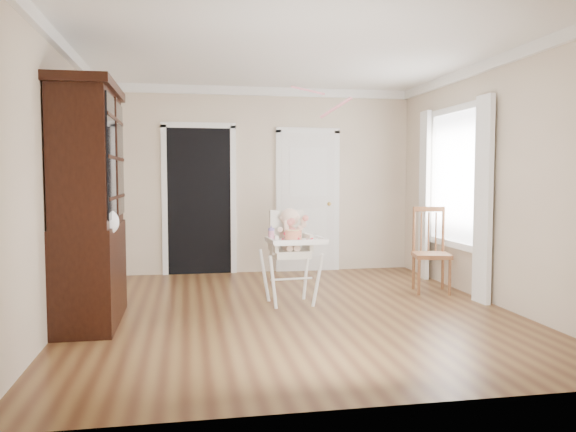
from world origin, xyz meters
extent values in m
plane|color=#54321D|center=(0.00, 0.00, 0.00)|extent=(5.00, 5.00, 0.00)
plane|color=white|center=(0.00, 0.00, 2.70)|extent=(5.00, 5.00, 0.00)
plane|color=beige|center=(0.00, 2.50, 1.35)|extent=(4.50, 0.00, 4.50)
plane|color=beige|center=(-2.25, 0.00, 1.35)|extent=(0.00, 5.00, 5.00)
plane|color=beige|center=(2.25, 0.00, 1.35)|extent=(0.00, 5.00, 5.00)
cube|color=black|center=(-0.90, 2.48, 1.05)|extent=(0.90, 0.03, 2.10)
cube|color=white|center=(-1.39, 2.48, 1.05)|extent=(0.08, 0.05, 2.18)
cube|color=white|center=(-0.41, 2.48, 1.05)|extent=(0.08, 0.05, 2.18)
cube|color=white|center=(-0.90, 2.48, 2.14)|extent=(1.06, 0.05, 0.08)
cube|color=white|center=(0.70, 2.48, 1.02)|extent=(0.80, 0.05, 2.05)
cube|color=white|center=(0.26, 2.48, 1.02)|extent=(0.08, 0.05, 2.13)
cube|color=white|center=(1.14, 2.48, 1.02)|extent=(0.08, 0.05, 2.13)
sphere|color=gold|center=(1.02, 2.44, 1.00)|extent=(0.06, 0.06, 0.06)
cube|color=white|center=(2.23, 0.80, 1.40)|extent=(0.02, 1.20, 1.60)
cube|color=white|center=(2.21, 0.80, 2.24)|extent=(0.06, 1.36, 0.08)
cube|color=white|center=(2.15, 0.02, 1.15)|extent=(0.08, 0.28, 2.30)
cube|color=white|center=(2.15, 1.58, 1.15)|extent=(0.08, 0.28, 2.30)
cylinder|color=white|center=(-0.19, 0.10, 0.28)|extent=(0.12, 0.13, 0.61)
cylinder|color=white|center=(0.30, 0.14, 0.28)|extent=(0.13, 0.12, 0.61)
cylinder|color=white|center=(-0.22, 0.55, 0.28)|extent=(0.13, 0.12, 0.61)
cylinder|color=white|center=(0.27, 0.58, 0.28)|extent=(0.12, 0.13, 0.61)
cylinder|color=white|center=(0.04, 0.29, 0.29)|extent=(0.47, 0.06, 0.02)
cube|color=silver|center=(0.04, 0.34, 0.56)|extent=(0.41, 0.39, 0.08)
cube|color=silver|center=(-0.15, 0.33, 0.68)|extent=(0.07, 0.35, 0.18)
cube|color=silver|center=(0.23, 0.36, 0.68)|extent=(0.07, 0.35, 0.18)
cube|color=silver|center=(0.03, 0.52, 0.81)|extent=(0.39, 0.09, 0.45)
cube|color=white|center=(0.06, 0.10, 0.72)|extent=(0.60, 0.45, 0.03)
cube|color=white|center=(0.07, -0.10, 0.74)|extent=(0.57, 0.07, 0.04)
ellipsoid|color=beige|center=(0.04, 0.37, 0.72)|extent=(0.25, 0.20, 0.29)
sphere|color=beige|center=(0.04, 0.37, 0.96)|extent=(0.22, 0.22, 0.20)
sphere|color=red|center=(0.04, 0.31, 0.78)|extent=(0.15, 0.15, 0.15)
sphere|color=red|center=(0.02, 0.28, 0.91)|extent=(0.07, 0.07, 0.07)
sphere|color=red|center=(0.20, 0.30, 0.95)|extent=(0.07, 0.07, 0.07)
cylinder|color=silver|center=(0.03, 0.09, 0.74)|extent=(0.23, 0.23, 0.01)
cylinder|color=red|center=(0.03, 0.09, 0.79)|extent=(0.18, 0.18, 0.10)
cylinder|color=#F2E08C|center=(0.05, 0.07, 0.83)|extent=(0.08, 0.08, 0.02)
cylinder|color=#CC7D96|center=(-0.19, 0.20, 0.78)|extent=(0.06, 0.06, 0.10)
cylinder|color=#6D5A9E|center=(-0.19, 0.20, 0.85)|extent=(0.07, 0.07, 0.03)
cone|color=#6D5A9E|center=(-0.19, 0.20, 0.88)|extent=(0.02, 0.02, 0.04)
cube|color=black|center=(-1.99, -0.12, 0.47)|extent=(0.53, 1.26, 0.95)
cube|color=black|center=(-1.99, -0.12, 1.58)|extent=(0.48, 1.26, 1.26)
cube|color=black|center=(-1.74, -0.43, 1.58)|extent=(0.02, 0.55, 1.11)
cube|color=black|center=(-1.74, 0.20, 1.58)|extent=(0.02, 0.55, 1.11)
cube|color=black|center=(-1.99, -0.12, 2.23)|extent=(0.57, 1.35, 0.08)
ellipsoid|color=white|center=(-1.78, -0.49, 1.00)|extent=(0.21, 0.17, 0.23)
cube|color=brown|center=(1.84, 0.65, 0.45)|extent=(0.50, 0.50, 0.05)
cylinder|color=brown|center=(1.63, 0.52, 0.23)|extent=(0.04, 0.04, 0.45)
cylinder|color=brown|center=(1.98, 0.44, 0.23)|extent=(0.04, 0.04, 0.45)
cylinder|color=brown|center=(1.71, 0.87, 0.23)|extent=(0.04, 0.04, 0.45)
cylinder|color=brown|center=(2.06, 0.79, 0.23)|extent=(0.04, 0.04, 0.45)
cylinder|color=brown|center=(1.71, 0.88, 0.74)|extent=(0.04, 0.04, 0.58)
cylinder|color=brown|center=(2.06, 0.80, 0.74)|extent=(0.04, 0.04, 0.58)
cube|color=brown|center=(1.88, 0.84, 1.00)|extent=(0.38, 0.12, 0.06)
camera|label=1|loc=(-1.07, -5.69, 1.40)|focal=35.00mm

